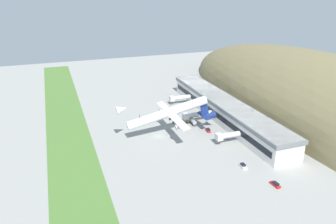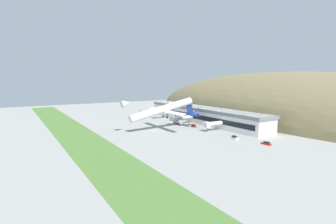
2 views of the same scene
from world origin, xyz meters
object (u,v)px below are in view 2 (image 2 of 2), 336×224
Objects in this scene: jetway_1 at (180,118)px; cargo_airplane at (164,110)px; traffic_cone_0 at (156,119)px; service_car_1 at (235,138)px; fuel_truck at (178,123)px; jetway_0 at (161,113)px; service_car_2 at (194,126)px; jetway_2 at (212,124)px; terminal_building at (202,114)px; service_car_0 at (266,143)px.

jetway_1 is 23.55m from cargo_airplane.
cargo_airplane reaches higher than traffic_cone_0.
fuel_truck is at bearing -178.51° from service_car_1.
jetway_0 is 1.63× the size of fuel_truck.
jetway_0 is at bearing 178.27° from service_car_2.
jetway_2 reaches higher than fuel_truck.
service_car_2 is 6.83× the size of traffic_cone_0.
jetway_0 is 3.49× the size of service_car_2.
terminal_building is 30.97m from jetway_2.
service_car_2 is (2.90, 19.60, -10.96)m from cargo_airplane.
jetway_0 is 79.92m from service_car_1.
jetway_1 is 4.48m from fuel_truck.
terminal_building is 12.88× the size of fuel_truck.
service_car_0 is 89.75m from traffic_cone_0.
terminal_building is at bearing 127.97° from service_car_2.
fuel_truck is at bearing 4.31° from traffic_cone_0.
jetway_0 reaches higher than traffic_cone_0.
fuel_truck is at bearing -59.55° from jetway_1.
jetway_2 is 2.70× the size of service_car_0.
terminal_building reaches higher than traffic_cone_0.
service_car_0 is 51.73m from service_car_2.
jetway_0 is 23.86× the size of traffic_cone_0.
fuel_truck is (-26.97, -5.60, -2.54)m from jetway_2.
cargo_airplane is at bearing -59.96° from jetway_1.
service_car_2 is at bearing -171.96° from jetway_2.
traffic_cone_0 is at bearing -139.14° from terminal_building.
terminal_building is 66.15m from service_car_0.
traffic_cone_0 is (5.66, -6.75, -3.71)m from jetway_0.
service_car_0 is at bearing 2.16° from service_car_2.
cargo_airplane is at bearing -156.15° from service_car_1.
cargo_airplane is 22.64m from service_car_2.
service_car_0 is at bearing 21.54° from cargo_airplane.
jetway_0 reaches higher than service_car_1.
terminal_building is at bearing 91.48° from fuel_truck.
jetway_2 is at bearing 0.77° from jetway_0.
traffic_cone_0 is (-37.76, -5.44, -0.42)m from service_car_2.
jetway_0 is 1.12× the size of jetway_2.
cargo_airplane is (-17.69, -21.69, 7.67)m from jetway_2.
service_car_0 is at bearing 4.72° from traffic_cone_0.
jetway_2 is at bearing 50.79° from cargo_airplane.
service_car_0 is 0.54× the size of fuel_truck.
service_car_2 is (-14.79, -2.09, -3.29)m from jetway_2.
fuel_truck is at bearing 119.96° from cargo_airplane.
traffic_cone_0 is at bearing -177.53° from service_car_1.
jetway_2 is at bearing 4.79° from jetway_1.
jetway_1 is 3.70× the size of service_car_0.
service_car_1 is (-15.34, -4.20, 0.06)m from service_car_0.
service_car_1 is (49.03, -18.50, -5.21)m from terminal_building.
service_car_2 is at bearing -1.73° from jetway_0.
jetway_2 reaches higher than traffic_cone_0.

